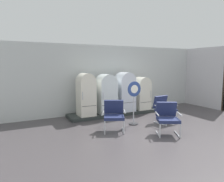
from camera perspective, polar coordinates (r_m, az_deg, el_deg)
The scene contains 12 objects.
ground at distance 6.34m, azimuth 13.77°, elevation -12.15°, with size 12.00×10.00×0.05m, color #423D3F.
back_wall at distance 9.09m, azimuth -1.22°, elevation 3.36°, with size 11.76×0.12×2.86m.
side_wall_right at distance 11.10m, azimuth 23.94°, elevation 3.33°, with size 0.16×2.20×2.86m.
display_plinth at distance 8.73m, azimuth 0.64°, elevation -5.96°, with size 3.85×0.95×0.13m, color #2B312F.
refrigerator_0 at distance 7.94m, azimuth -7.10°, elevation -0.58°, with size 0.61×0.66×1.61m.
refrigerator_1 at distance 8.30m, azimuth -1.60°, elevation -0.45°, with size 0.71×0.71×1.55m.
refrigerator_2 at distance 8.69m, azimuth 3.57°, elevation 0.13°, with size 0.69×0.69×1.61m.
refrigerator_3 at distance 9.16m, azimuth 7.99°, elevation -0.30°, with size 0.61×0.70×1.39m.
armchair_left at distance 6.53m, azimuth 0.52°, elevation -6.27°, with size 0.84×0.85×0.95m.
armchair_right at distance 7.67m, azimuth 13.98°, elevation -4.46°, with size 0.73×0.73×0.95m.
armchair_center at distance 6.43m, azimuth 14.85°, elevation -6.73°, with size 0.85×0.87×0.95m.
sign_stand at distance 7.19m, azimuth 5.99°, elevation -3.09°, with size 0.51×0.32×1.49m.
Camera 1 is at (-3.96, -4.49, 2.06)m, focal length 33.58 mm.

